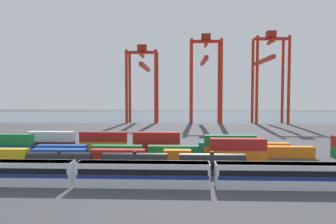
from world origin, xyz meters
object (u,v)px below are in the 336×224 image
at_px(shipping_container_1, 59,155).
at_px(shipping_container_8, 62,150).
at_px(gantry_crane_west, 143,75).
at_px(shipping_container_16, 51,146).
at_px(shipping_container_22, 211,147).
at_px(gantry_crane_east, 269,68).
at_px(freight_tank_row, 135,163).
at_px(shipping_container_11, 230,151).
at_px(gantry_crane_central, 205,70).
at_px(passenger_train, 143,173).

height_order(shipping_container_1, shipping_container_8, same).
relative_size(shipping_container_8, gantry_crane_west, 0.29).
bearing_deg(shipping_container_16, shipping_container_8, -47.37).
height_order(shipping_container_22, gantry_crane_east, gantry_crane_east).
relative_size(shipping_container_16, shipping_container_22, 2.00).
relative_size(freight_tank_row, shipping_container_16, 3.39).
distance_m(shipping_container_8, shipping_container_16, 7.57).
xyz_separation_m(shipping_container_11, gantry_crane_west, (-32.60, 96.53, 24.86)).
height_order(gantry_crane_west, gantry_crane_central, gantry_crane_central).
bearing_deg(gantry_crane_west, shipping_container_8, -94.77).
bearing_deg(passenger_train, shipping_container_1, 138.53).
height_order(shipping_container_8, shipping_container_11, same).
xyz_separation_m(shipping_container_11, shipping_container_16, (-45.78, 5.57, 0.00)).
distance_m(passenger_train, shipping_container_1, 28.48).
bearing_deg(gantry_crane_west, passenger_train, -83.00).
distance_m(shipping_container_8, gantry_crane_east, 126.05).
height_order(shipping_container_16, gantry_crane_central, gantry_crane_central).
bearing_deg(gantry_crane_east, shipping_container_8, -128.67).
relative_size(passenger_train, shipping_container_1, 5.41).
bearing_deg(shipping_container_1, gantry_crane_east, 53.46).
xyz_separation_m(shipping_container_16, gantry_crane_central, (47.53, 90.05, 27.58)).
xyz_separation_m(shipping_container_1, shipping_container_22, (35.05, 11.14, 0.00)).
xyz_separation_m(passenger_train, shipping_container_16, (-28.02, 29.99, -0.84)).
height_order(passenger_train, freight_tank_row, freight_tank_row).
distance_m(freight_tank_row, shipping_container_22, 27.19).
xyz_separation_m(passenger_train, freight_tank_row, (-2.61, 8.26, -0.20)).
bearing_deg(gantry_crane_east, gantry_crane_central, -179.49).
height_order(passenger_train, gantry_crane_west, gantry_crane_west).
relative_size(passenger_train, gantry_crane_east, 1.34).
bearing_deg(shipping_container_8, passenger_train, -46.85).
bearing_deg(shipping_container_1, gantry_crane_central, 68.02).
relative_size(shipping_container_8, shipping_container_22, 2.00).
bearing_deg(passenger_train, gantry_crane_east, 65.89).
xyz_separation_m(shipping_container_1, gantry_crane_central, (40.84, 101.19, 27.58)).
bearing_deg(freight_tank_row, shipping_container_1, 150.50).
relative_size(shipping_container_1, gantry_crane_central, 0.25).
distance_m(freight_tank_row, shipping_container_1, 21.53).
height_order(passenger_train, gantry_crane_central, gantry_crane_central).
relative_size(shipping_container_16, gantry_crane_east, 0.25).
bearing_deg(passenger_train, gantry_crane_west, 97.00).
height_order(shipping_container_11, shipping_container_16, same).
relative_size(passenger_train, shipping_container_11, 5.41).
height_order(freight_tank_row, shipping_container_1, freight_tank_row).
relative_size(passenger_train, shipping_container_16, 5.41).
distance_m(shipping_container_11, gantry_crane_west, 104.87).
height_order(passenger_train, shipping_container_11, passenger_train).
xyz_separation_m(gantry_crane_west, gantry_crane_east, (68.72, -0.61, 3.33)).
xyz_separation_m(passenger_train, shipping_container_22, (13.71, 29.99, -0.84)).
xyz_separation_m(shipping_container_1, shipping_container_16, (-6.69, 11.14, 0.00)).
relative_size(shipping_container_16, gantry_crane_central, 0.25).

